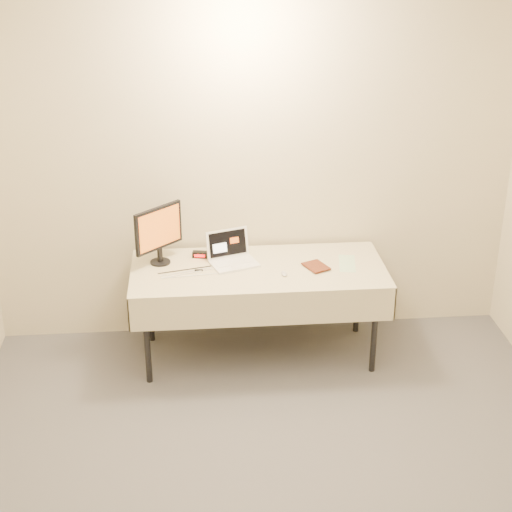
{
  "coord_description": "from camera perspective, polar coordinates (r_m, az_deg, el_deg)",
  "views": [
    {
      "loc": [
        -0.47,
        -3.1,
        3.19
      ],
      "look_at": [
        -0.02,
        1.99,
        0.86
      ],
      "focal_mm": 55.0,
      "sensor_mm": 36.0,
      "label": 1
    }
  ],
  "objects": [
    {
      "name": "alarm_clock",
      "position": [
        5.9,
        -4.09,
        0.11
      ],
      "size": [
        0.12,
        0.07,
        0.05
      ],
      "rotation": [
        0.0,
        0.0,
        -0.18
      ],
      "color": "black",
      "rests_on": "table"
    },
    {
      "name": "clicker",
      "position": [
        5.62,
        2.05,
        -1.29
      ],
      "size": [
        0.05,
        0.09,
        0.02
      ],
      "primitive_type": "ellipsoid",
      "rotation": [
        0.0,
        0.0,
        0.11
      ],
      "color": "silver",
      "rests_on": "table"
    },
    {
      "name": "book",
      "position": [
        5.67,
        3.82,
        -0.14
      ],
      "size": [
        0.14,
        0.07,
        0.19
      ],
      "primitive_type": "imported",
      "rotation": [
        0.0,
        0.0,
        0.42
      ],
      "color": "maroon",
      "rests_on": "table"
    },
    {
      "name": "laptop",
      "position": [
        5.79,
        -1.8,
        0.05
      ],
      "size": [
        0.4,
        0.37,
        0.23
      ],
      "rotation": [
        0.0,
        0.0,
        0.32
      ],
      "color": "white",
      "rests_on": "table"
    },
    {
      "name": "monitor",
      "position": [
        5.74,
        -7.1,
        1.83
      ],
      "size": [
        0.33,
        0.31,
        0.44
      ],
      "rotation": [
        0.0,
        0.0,
        0.75
      ],
      "color": "black",
      "rests_on": "table"
    },
    {
      "name": "paper_form",
      "position": [
        5.83,
        6.64,
        -0.53
      ],
      "size": [
        0.17,
        0.32,
        0.0
      ],
      "primitive_type": "cube",
      "rotation": [
        0.0,
        0.0,
        -0.16
      ],
      "color": "#BFE9B9",
      "rests_on": "table"
    },
    {
      "name": "table",
      "position": [
        5.75,
        0.18,
        -1.43
      ],
      "size": [
        1.86,
        0.81,
        0.74
      ],
      "color": "black",
      "rests_on": "ground"
    },
    {
      "name": "back_wall",
      "position": [
        5.92,
        -0.21,
        6.38
      ],
      "size": [
        4.0,
        0.1,
        2.7
      ],
      "primitive_type": "cube",
      "color": "beige",
      "rests_on": "ground"
    },
    {
      "name": "usb_dongle",
      "position": [
        5.69,
        -4.19,
        -1.04
      ],
      "size": [
        0.06,
        0.02,
        0.01
      ],
      "primitive_type": "cube",
      "rotation": [
        0.0,
        0.0,
        -0.02
      ],
      "color": "black",
      "rests_on": "table"
    }
  ]
}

